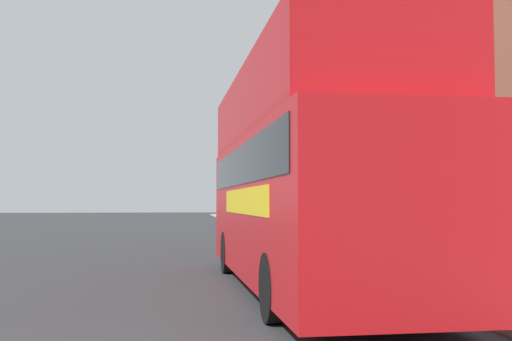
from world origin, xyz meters
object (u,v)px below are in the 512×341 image
(parked_car_ahead_of_bus, at_px, (267,231))
(lamp_post_second, at_px, (322,156))
(tour_bus, at_px, (303,193))
(lamp_post_nearest, at_px, (424,100))
(lamp_post_third, at_px, (274,167))
(pedestrian_third, at_px, (496,235))

(parked_car_ahead_of_bus, relative_size, lamp_post_second, 0.93)
(tour_bus, bearing_deg, lamp_post_nearest, -23.72)
(tour_bus, xyz_separation_m, lamp_post_third, (2.19, 17.22, 1.52))
(lamp_post_nearest, bearing_deg, tour_bus, 157.68)
(tour_bus, height_order, parked_car_ahead_of_bus, tour_bus)
(parked_car_ahead_of_bus, bearing_deg, tour_bus, -94.81)
(pedestrian_third, height_order, lamp_post_nearest, lamp_post_nearest)
(pedestrian_third, distance_m, lamp_post_second, 10.61)
(lamp_post_nearest, height_order, lamp_post_second, lamp_post_nearest)
(tour_bus, distance_m, lamp_post_third, 17.43)
(parked_car_ahead_of_bus, relative_size, lamp_post_nearest, 0.83)
(parked_car_ahead_of_bus, relative_size, pedestrian_third, 2.48)
(pedestrian_third, distance_m, lamp_post_third, 19.57)
(lamp_post_second, bearing_deg, pedestrian_third, -88.48)
(pedestrian_third, height_order, lamp_post_third, lamp_post_third)
(tour_bus, relative_size, parked_car_ahead_of_bus, 2.41)
(parked_car_ahead_of_bus, xyz_separation_m, lamp_post_second, (1.81, -0.43, 2.48))
(tour_bus, relative_size, lamp_post_third, 2.11)
(pedestrian_third, relative_size, lamp_post_second, 0.38)
(tour_bus, height_order, lamp_post_third, lamp_post_third)
(lamp_post_second, distance_m, lamp_post_third, 9.04)
(parked_car_ahead_of_bus, bearing_deg, pedestrian_third, -80.13)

